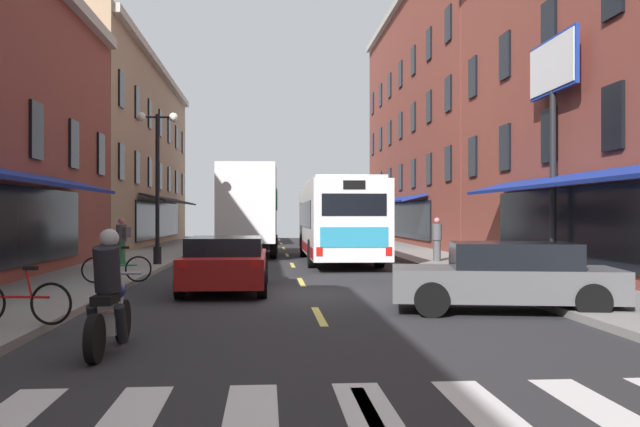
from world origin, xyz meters
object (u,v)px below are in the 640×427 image
at_px(motorcycle_rider, 109,300).
at_px(bicycle_mid, 117,268).
at_px(sedan_mid, 226,263).
at_px(box_truck, 249,211).
at_px(pedestrian_near, 122,240).
at_px(billboard_sign, 553,92).
at_px(transit_bus, 337,220).
at_px(sedan_near, 506,276).
at_px(pedestrian_mid, 437,239).
at_px(street_lamp_twin, 157,180).
at_px(bicycle_near, 18,301).

relative_size(motorcycle_rider, bicycle_mid, 1.23).
bearing_deg(motorcycle_rider, sedan_mid, 81.65).
relative_size(box_truck, pedestrian_near, 4.60).
bearing_deg(motorcycle_rider, box_truck, 86.45).
bearing_deg(billboard_sign, transit_bus, 122.08).
height_order(sedan_mid, motorcycle_rider, motorcycle_rider).
height_order(billboard_sign, sedan_near, billboard_sign).
bearing_deg(billboard_sign, pedestrian_mid, 105.04).
relative_size(bicycle_mid, street_lamp_twin, 0.32).
bearing_deg(box_truck, bicycle_near, -98.77).
height_order(sedan_mid, bicycle_near, sedan_mid).
bearing_deg(motorcycle_rider, bicycle_near, 136.75).
distance_m(bicycle_mid, pedestrian_mid, 12.51).
relative_size(transit_bus, pedestrian_near, 6.92).
height_order(box_truck, bicycle_near, box_truck).
bearing_deg(pedestrian_mid, bicycle_mid, -125.18).
relative_size(billboard_sign, bicycle_mid, 3.97).
height_order(sedan_near, bicycle_near, sedan_near).
bearing_deg(box_truck, bicycle_mid, -102.82).
bearing_deg(billboard_sign, bicycle_mid, -174.98).
distance_m(motorcycle_rider, street_lamp_twin, 15.39).
bearing_deg(bicycle_mid, sedan_mid, -16.16).
relative_size(sedan_near, sedan_mid, 0.93).
distance_m(transit_bus, pedestrian_near, 8.25).
bearing_deg(bicycle_near, bicycle_mid, 89.30).
xyz_separation_m(bicycle_mid, pedestrian_near, (-1.25, 6.75, 0.48)).
bearing_deg(street_lamp_twin, transit_bus, 22.11).
relative_size(billboard_sign, pedestrian_near, 4.18).
distance_m(sedan_near, bicycle_near, 8.58).
height_order(transit_bus, bicycle_mid, transit_bus).
height_order(bicycle_near, pedestrian_near, pedestrian_near).
bearing_deg(bicycle_mid, sedan_near, -31.05).
distance_m(bicycle_near, pedestrian_mid, 17.47).
distance_m(billboard_sign, box_truck, 15.34).
bearing_deg(sedan_mid, motorcycle_rider, -98.35).
height_order(box_truck, sedan_mid, box_truck).
relative_size(motorcycle_rider, pedestrian_mid, 1.29).
xyz_separation_m(box_truck, sedan_mid, (-0.22, -14.00, -1.34)).
xyz_separation_m(billboard_sign, transit_bus, (-5.22, 8.32, -3.63)).
bearing_deg(transit_bus, street_lamp_twin, -157.89).
distance_m(sedan_mid, bicycle_near, 6.64).
xyz_separation_m(transit_bus, pedestrian_mid, (3.50, -1.93, -0.69)).
height_order(billboard_sign, bicycle_mid, billboard_sign).
xyz_separation_m(billboard_sign, sedan_near, (-3.46, -6.03, -4.61)).
height_order(sedan_mid, bicycle_mid, sedan_mid).
xyz_separation_m(sedan_near, bicycle_mid, (-8.31, 5.00, -0.17)).
relative_size(transit_bus, street_lamp_twin, 2.10).
bearing_deg(bicycle_near, motorcycle_rider, -43.25).
bearing_deg(motorcycle_rider, billboard_sign, 43.11).
bearing_deg(box_truck, sedan_near, -73.74).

